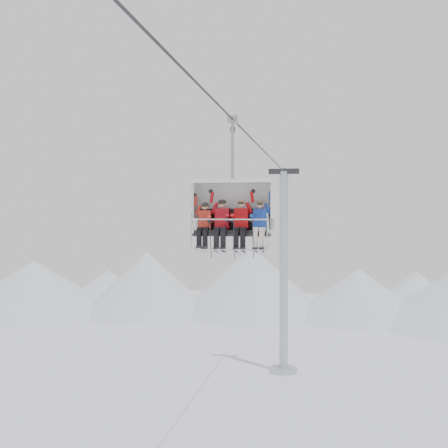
% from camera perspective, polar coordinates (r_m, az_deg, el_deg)
% --- Properties ---
extents(ridgeline, '(72.00, 21.00, 7.00)m').
position_cam_1_polar(ridgeline, '(57.81, 5.99, -6.60)').
color(ridgeline, white).
rests_on(ridgeline, ground).
extents(lift_tower_right, '(2.00, 1.80, 13.48)m').
position_cam_1_polar(lift_tower_right, '(37.49, 6.09, -6.20)').
color(lift_tower_right, '#ABAEB3').
rests_on(lift_tower_right, ground).
extents(haul_cable, '(0.06, 50.00, 0.06)m').
position_cam_1_polar(haul_cable, '(15.60, -0.00, 11.45)').
color(haul_cable, '#29292E').
rests_on(haul_cable, lift_tower_left).
extents(chairlift_carrier, '(2.44, 1.17, 3.98)m').
position_cam_1_polar(chairlift_carrier, '(16.87, 0.94, 1.74)').
color(chairlift_carrier, black).
rests_on(chairlift_carrier, haul_cable).
extents(skier_far_left, '(0.38, 1.69, 1.53)m').
position_cam_1_polar(skier_far_left, '(16.71, -2.01, 0.01)').
color(skier_far_left, red).
rests_on(skier_far_left, chairlift_carrier).
extents(skier_center_left, '(0.42, 1.69, 1.66)m').
position_cam_1_polar(skier_center_left, '(16.62, -0.23, 0.14)').
color(skier_center_left, '#B20F1A').
rests_on(skier_center_left, chairlift_carrier).
extents(skier_center_right, '(0.42, 1.69, 1.66)m').
position_cam_1_polar(skier_center_right, '(16.52, 1.74, 0.13)').
color(skier_center_right, red).
rests_on(skier_center_right, chairlift_carrier).
extents(skier_far_right, '(0.40, 1.69, 1.61)m').
position_cam_1_polar(skier_far_right, '(16.45, 3.66, 0.08)').
color(skier_far_right, '#193A9C').
rests_on(skier_far_right, chairlift_carrier).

